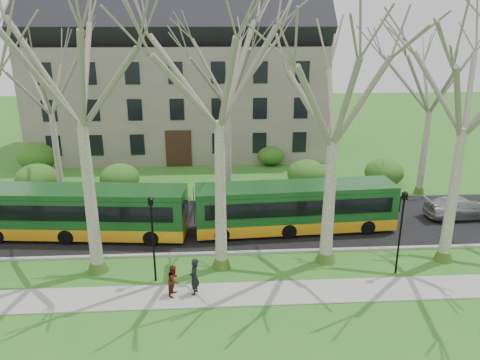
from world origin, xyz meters
The scene contains 14 objects.
ground centered at (0.00, 0.00, 0.00)m, with size 120.00×120.00×0.00m, color #2B7621.
sidewalk centered at (0.00, -2.50, 0.03)m, with size 70.00×2.00×0.06m, color gray.
road centered at (0.00, 5.50, 0.03)m, with size 80.00×8.00×0.06m, color black.
curb centered at (0.00, 1.50, 0.07)m, with size 80.00×0.25×0.14m, color #A5A39E.
building centered at (-6.00, 24.00, 8.07)m, with size 26.50×12.20×16.00m.
tree_row_verge centered at (0.00, 0.30, 7.00)m, with size 49.00×7.00×14.00m.
tree_row_far centered at (-1.33, 11.00, 6.00)m, with size 33.00×7.00×12.00m.
lamp_row centered at (0.00, -1.00, 2.57)m, with size 36.22×0.22×4.30m.
hedges centered at (-4.67, 14.00, 1.00)m, with size 30.60×8.60×2.00m.
bus_lead centered at (-10.73, 4.26, 1.57)m, with size 12.05×2.51×3.01m, color #15491B, non-canonical shape.
bus_follow centered at (1.77, 4.29, 1.54)m, with size 11.81×2.46×2.95m, color #15491B, non-canonical shape.
sedan centered at (12.68, 5.50, 0.73)m, with size 1.88×4.61×1.34m, color #9F9FA3.
pedestrian_a centered at (-4.05, -2.35, 0.94)m, with size 0.64×0.42×1.77m, color black.
pedestrian_b centered at (-4.99, -2.38, 0.80)m, with size 0.72×0.56×1.49m, color #521912.
Camera 1 is at (-3.11, -21.28, 12.06)m, focal length 35.00 mm.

